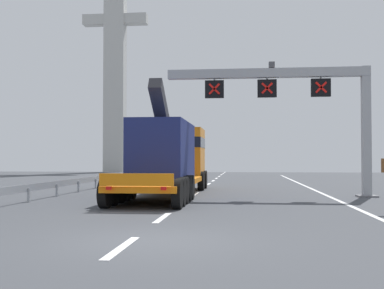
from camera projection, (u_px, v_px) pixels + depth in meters
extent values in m
plane|color=#424449|center=(150.00, 241.00, 10.90)|extent=(112.00, 112.00, 0.00)
cube|color=silver|center=(122.00, 248.00, 10.04)|extent=(0.20, 2.60, 0.01)
cube|color=silver|center=(162.00, 218.00, 15.10)|extent=(0.20, 2.60, 0.01)
cube|color=silver|center=(183.00, 203.00, 20.16)|extent=(0.20, 2.60, 0.01)
cube|color=silver|center=(195.00, 194.00, 25.22)|extent=(0.20, 2.60, 0.01)
cube|color=silver|center=(203.00, 188.00, 30.28)|extent=(0.20, 2.60, 0.01)
cube|color=silver|center=(209.00, 184.00, 35.34)|extent=(0.20, 2.60, 0.01)
cube|color=silver|center=(213.00, 181.00, 40.40)|extent=(0.20, 2.60, 0.01)
cube|color=silver|center=(217.00, 178.00, 45.46)|extent=(0.20, 2.60, 0.01)
cube|color=silver|center=(219.00, 176.00, 50.52)|extent=(0.20, 2.60, 0.01)
cube|color=silver|center=(221.00, 175.00, 55.58)|extent=(0.20, 2.60, 0.01)
cube|color=silver|center=(223.00, 173.00, 60.64)|extent=(0.20, 2.60, 0.01)
cube|color=silver|center=(225.00, 172.00, 65.70)|extent=(0.20, 2.60, 0.01)
cube|color=silver|center=(335.00, 199.00, 22.18)|extent=(0.20, 63.00, 0.01)
cube|color=#9EA0A5|center=(366.00, 131.00, 23.48)|extent=(0.40, 0.40, 6.30)
cube|color=slate|center=(367.00, 196.00, 23.39)|extent=(0.90, 0.90, 0.08)
cube|color=#9EA0A5|center=(267.00, 73.00, 24.06)|extent=(9.85, 0.44, 0.44)
cube|color=#4C4C51|center=(272.00, 65.00, 24.05)|extent=(0.28, 0.40, 0.28)
cube|color=black|center=(321.00, 88.00, 23.76)|extent=(0.93, 0.24, 0.87)
cube|color=#9EA0A5|center=(321.00, 78.00, 23.78)|extent=(0.08, 0.08, 0.16)
cube|color=red|center=(321.00, 87.00, 23.63)|extent=(0.57, 0.02, 0.57)
cube|color=red|center=(321.00, 87.00, 23.63)|extent=(0.57, 0.02, 0.57)
cube|color=black|center=(267.00, 88.00, 24.04)|extent=(0.93, 0.24, 0.87)
cube|color=#9EA0A5|center=(267.00, 79.00, 24.05)|extent=(0.08, 0.08, 0.16)
cube|color=red|center=(267.00, 88.00, 23.91)|extent=(0.57, 0.02, 0.57)
cube|color=red|center=(267.00, 88.00, 23.91)|extent=(0.57, 0.02, 0.57)
cube|color=black|center=(214.00, 89.00, 24.31)|extent=(0.93, 0.24, 0.87)
cube|color=#9EA0A5|center=(214.00, 80.00, 24.32)|extent=(0.08, 0.08, 0.16)
cube|color=red|center=(214.00, 89.00, 24.18)|extent=(0.57, 0.02, 0.57)
cube|color=red|center=(214.00, 89.00, 24.18)|extent=(0.57, 0.02, 0.57)
cube|color=orange|center=(162.00, 183.00, 22.36)|extent=(2.82, 10.41, 0.24)
cube|color=orange|center=(136.00, 180.00, 17.12)|extent=(2.66, 0.08, 0.44)
cylinder|color=black|center=(105.00, 193.00, 18.02)|extent=(0.32, 1.10, 1.10)
cylinder|color=black|center=(177.00, 194.00, 17.74)|extent=(0.32, 1.10, 1.10)
cylinder|color=black|center=(113.00, 192.00, 19.07)|extent=(0.32, 1.10, 1.10)
cylinder|color=black|center=(181.00, 192.00, 18.78)|extent=(0.32, 1.10, 1.10)
cylinder|color=black|center=(120.00, 190.00, 20.11)|extent=(0.32, 1.10, 1.10)
cylinder|color=black|center=(184.00, 190.00, 19.82)|extent=(0.32, 1.10, 1.10)
cylinder|color=black|center=(126.00, 188.00, 21.15)|extent=(0.32, 1.10, 1.10)
cylinder|color=black|center=(187.00, 189.00, 20.87)|extent=(0.32, 1.10, 1.10)
cylinder|color=black|center=(131.00, 187.00, 22.20)|extent=(0.32, 1.10, 1.10)
cylinder|color=black|center=(190.00, 187.00, 21.91)|extent=(0.32, 1.10, 1.10)
cube|color=orange|center=(181.00, 154.00, 29.45)|extent=(2.58, 3.20, 3.10)
cube|color=black|center=(182.00, 143.00, 29.47)|extent=(2.61, 3.22, 0.60)
cylinder|color=black|center=(163.00, 179.00, 30.42)|extent=(0.34, 1.10, 1.10)
cylinder|color=black|center=(204.00, 179.00, 30.15)|extent=(0.34, 1.10, 1.10)
cylinder|color=black|center=(157.00, 181.00, 28.43)|extent=(0.34, 1.10, 1.10)
cylinder|color=black|center=(201.00, 181.00, 28.16)|extent=(0.34, 1.10, 1.10)
cube|color=navy|center=(163.00, 151.00, 22.80)|extent=(2.39, 5.72, 2.70)
cube|color=#2D2D33|center=(160.00, 107.00, 22.00)|extent=(0.57, 2.94, 2.29)
cube|color=red|center=(109.00, 188.00, 17.18)|extent=(0.20, 0.06, 0.12)
cube|color=red|center=(164.00, 188.00, 16.97)|extent=(0.20, 0.06, 0.12)
cube|color=#999EA3|center=(87.00, 180.00, 28.30)|extent=(0.04, 37.50, 0.32)
cube|color=#999EA3|center=(29.00, 195.00, 20.52)|extent=(0.10, 0.10, 0.60)
cube|color=#999EA3|center=(57.00, 190.00, 23.63)|extent=(0.10, 0.10, 0.60)
cube|color=#999EA3|center=(79.00, 187.00, 26.74)|extent=(0.10, 0.10, 0.60)
cube|color=#999EA3|center=(96.00, 184.00, 29.84)|extent=(0.10, 0.10, 0.60)
cube|color=#999EA3|center=(110.00, 181.00, 32.95)|extent=(0.10, 0.10, 0.60)
cube|color=#999EA3|center=(121.00, 179.00, 36.06)|extent=(0.10, 0.10, 0.60)
cube|color=#999EA3|center=(131.00, 178.00, 39.16)|extent=(0.10, 0.10, 0.60)
cube|color=#999EA3|center=(139.00, 176.00, 42.27)|extent=(0.10, 0.10, 0.60)
cube|color=#999EA3|center=(146.00, 175.00, 45.38)|extent=(0.10, 0.10, 0.60)
cube|color=#B7B7B2|center=(115.00, 49.00, 67.70)|extent=(2.80, 2.00, 34.11)
cube|color=#B7B7B2|center=(115.00, 20.00, 67.82)|extent=(9.00, 1.60, 1.40)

